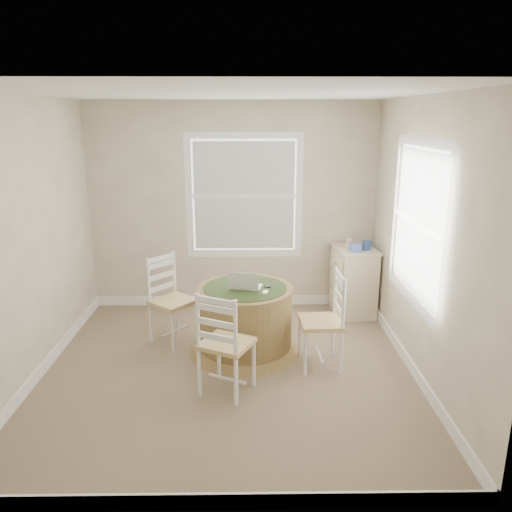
{
  "coord_description": "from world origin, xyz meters",
  "views": [
    {
      "loc": [
        0.21,
        -4.41,
        2.41
      ],
      "look_at": [
        0.28,
        0.45,
        1.05
      ],
      "focal_mm": 35.0,
      "sensor_mm": 36.0,
      "label": 1
    }
  ],
  "objects": [
    {
      "name": "chair_near",
      "position": [
        0.01,
        -0.37,
        0.47
      ],
      "size": [
        0.55,
        0.54,
        0.95
      ],
      "primitive_type": null,
      "rotation": [
        0.0,
        0.0,
        2.68
      ],
      "color": "white",
      "rests_on": "ground"
    },
    {
      "name": "chair_right",
      "position": [
        0.91,
        0.1,
        0.47
      ],
      "size": [
        0.42,
        0.44,
        0.95
      ],
      "primitive_type": null,
      "rotation": [
        0.0,
        0.0,
        -1.52
      ],
      "color": "white",
      "rests_on": "ground"
    },
    {
      "name": "keys",
      "position": [
        0.4,
        0.44,
        0.71
      ],
      "size": [
        0.07,
        0.07,
        0.02
      ],
      "primitive_type": "cube",
      "rotation": [
        0.0,
        0.0,
        -0.31
      ],
      "color": "black",
      "rests_on": "round_table"
    },
    {
      "name": "chair_left",
      "position": [
        -0.62,
        0.68,
        0.47
      ],
      "size": [
        0.58,
        0.58,
        0.95
      ],
      "primitive_type": null,
      "rotation": [
        0.0,
        0.0,
        0.88
      ],
      "color": "white",
      "rests_on": "ground"
    },
    {
      "name": "room",
      "position": [
        0.17,
        0.16,
        1.3
      ],
      "size": [
        3.64,
        3.64,
        2.64
      ],
      "color": "#7A604D",
      "rests_on": "ground"
    },
    {
      "name": "phone",
      "position": [
        0.37,
        0.3,
        0.71
      ],
      "size": [
        0.07,
        0.1,
        0.02
      ],
      "primitive_type": "cube",
      "rotation": [
        0.0,
        0.0,
        -0.31
      ],
      "color": "#B7BABF",
      "rests_on": "round_table"
    },
    {
      "name": "round_table",
      "position": [
        0.17,
        0.45,
        0.39
      ],
      "size": [
        1.18,
        1.18,
        0.71
      ],
      "rotation": [
        0.0,
        0.0,
        -0.31
      ],
      "color": "olive",
      "rests_on": "ground"
    },
    {
      "name": "box_blue",
      "position": [
        1.64,
        1.39,
        0.91
      ],
      "size": [
        0.09,
        0.09,
        0.12
      ],
      "primitive_type": "cube",
      "rotation": [
        0.0,
        0.0,
        0.11
      ],
      "color": "#304D90",
      "rests_on": "corner_chest"
    },
    {
      "name": "corner_chest",
      "position": [
        1.51,
        1.49,
        0.43
      ],
      "size": [
        0.55,
        0.69,
        0.85
      ],
      "rotation": [
        0.0,
        0.0,
        0.11
      ],
      "color": "beige",
      "rests_on": "ground"
    },
    {
      "name": "cup_cream",
      "position": [
        1.46,
        1.62,
        0.9
      ],
      "size": [
        0.07,
        0.07,
        0.09
      ],
      "primitive_type": "cylinder",
      "color": "beige",
      "rests_on": "corner_chest"
    },
    {
      "name": "mouse",
      "position": [
        0.25,
        0.36,
        0.72
      ],
      "size": [
        0.08,
        0.1,
        0.03
      ],
      "primitive_type": "ellipsoid",
      "rotation": [
        0.0,
        0.0,
        -0.31
      ],
      "color": "white",
      "rests_on": "round_table"
    },
    {
      "name": "box_yellow",
      "position": [
        1.55,
        1.55,
        0.88
      ],
      "size": [
        0.16,
        0.12,
        0.06
      ],
      "primitive_type": "cube",
      "rotation": [
        0.0,
        0.0,
        0.11
      ],
      "color": "gold",
      "rests_on": "corner_chest"
    },
    {
      "name": "laptop",
      "position": [
        0.17,
        0.42,
        0.74
      ],
      "size": [
        0.36,
        0.33,
        0.22
      ],
      "rotation": [
        0.0,
        0.0,
        2.93
      ],
      "color": "white",
      "rests_on": "round_table"
    },
    {
      "name": "tissue_box",
      "position": [
        1.48,
        1.32,
        0.9
      ],
      "size": [
        0.13,
        0.13,
        0.1
      ],
      "primitive_type": "cube",
      "rotation": [
        0.0,
        0.0,
        0.11
      ],
      "color": "#566BC5",
      "rests_on": "corner_chest"
    }
  ]
}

